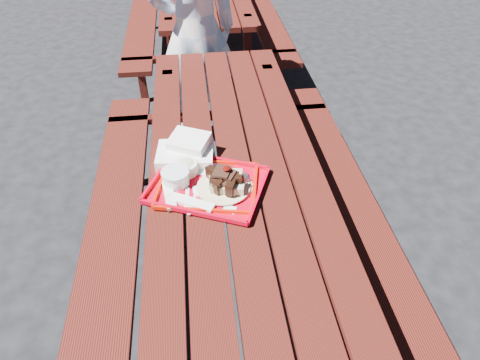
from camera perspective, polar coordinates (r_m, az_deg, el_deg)
The scene contains 7 objects.
ground at distance 2.38m, azimuth -0.44°, elevation -12.78°, with size 60.00×60.00×0.00m, color black.
picnic_table_near at distance 1.96m, azimuth -0.53°, elevation -2.94°, with size 1.41×2.40×0.75m.
picnic_table_far at distance 4.42m, azimuth -4.97°, elevation 22.70°, with size 1.41×2.40×0.75m.
near_tray at distance 1.74m, azimuth -4.27°, elevation 0.07°, with size 0.45×0.38×0.12m.
far_tray at distance 1.73m, azimuth -4.69°, elevation -0.60°, with size 0.54×0.49×0.07m.
white_cloth at distance 1.88m, azimuth -7.15°, elevation 3.78°, with size 0.26×0.23×0.10m.
person at distance 3.00m, azimuth -6.01°, elevation 19.04°, with size 0.59×0.39×1.63m, color #B1CFF0.
Camera 1 is at (-0.15, -1.41, 1.91)m, focal length 32.00 mm.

